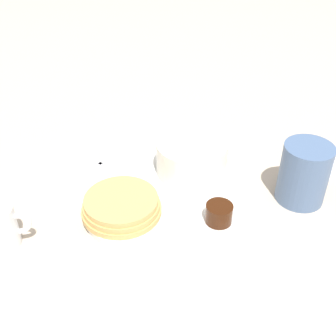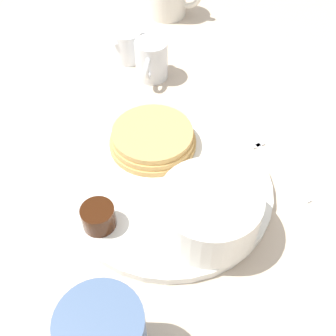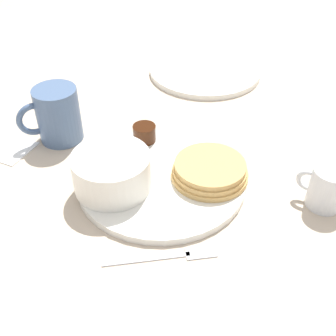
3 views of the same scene
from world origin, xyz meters
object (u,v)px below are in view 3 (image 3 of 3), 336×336
(creamer_pitcher_near, at_px, (327,187))
(fork, at_px, (174,255))
(coffee_mug, at_px, (57,115))
(bowl, at_px, (112,170))
(plate, at_px, (161,179))

(creamer_pitcher_near, height_order, fork, creamer_pitcher_near)
(fork, bearing_deg, coffee_mug, -22.14)
(creamer_pitcher_near, xyz_separation_m, fork, (0.14, 0.20, -0.03))
(bowl, bearing_deg, coffee_mug, -21.45)
(coffee_mug, relative_size, creamer_pitcher_near, 1.27)
(plate, relative_size, fork, 2.12)
(bowl, bearing_deg, fork, 157.07)
(coffee_mug, bearing_deg, bowl, 158.55)
(plate, height_order, creamer_pitcher_near, creamer_pitcher_near)
(bowl, xyz_separation_m, coffee_mug, (0.17, -0.07, 0.01))
(plate, bearing_deg, creamer_pitcher_near, -160.63)
(plate, xyz_separation_m, bowl, (0.05, 0.06, 0.04))
(creamer_pitcher_near, distance_m, fork, 0.25)
(bowl, relative_size, coffee_mug, 1.16)
(bowl, distance_m, fork, 0.16)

